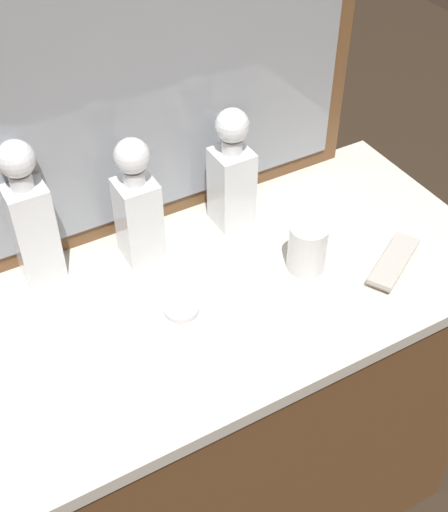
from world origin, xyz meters
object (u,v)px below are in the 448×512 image
object	(u,v)px
porcelain_dish	(181,309)
crystal_decanter_front	(138,211)
silver_brush_far_left	(393,263)
crystal_tumbler_rear	(307,249)
crystal_decanter_center	(32,224)
crystal_decanter_right	(232,179)

from	to	relation	value
porcelain_dish	crystal_decanter_front	bearing A→B (deg)	88.77
silver_brush_far_left	porcelain_dish	bearing A→B (deg)	166.41
crystal_decanter_front	crystal_tumbler_rear	xyz separation A→B (m)	(0.27, -0.20, -0.06)
crystal_tumbler_rear	crystal_decanter_center	bearing A→B (deg)	151.69
crystal_decanter_front	crystal_decanter_right	bearing A→B (deg)	1.02
crystal_decanter_front	crystal_tumbler_rear	size ratio (longest dim) A/B	2.65
crystal_decanter_right	silver_brush_far_left	size ratio (longest dim) A/B	1.61
crystal_decanter_right	porcelain_dish	bearing A→B (deg)	-138.98
crystal_decanter_center	crystal_tumbler_rear	world-z (taller)	crystal_decanter_center
crystal_decanter_center	silver_brush_far_left	bearing A→B (deg)	-28.89
crystal_tumbler_rear	silver_brush_far_left	bearing A→B (deg)	-30.64
crystal_decanter_center	crystal_tumbler_rear	xyz separation A→B (m)	(0.47, -0.25, -0.08)
crystal_tumbler_rear	silver_brush_far_left	world-z (taller)	crystal_tumbler_rear
crystal_decanter_center	silver_brush_far_left	world-z (taller)	crystal_decanter_center
crystal_decanter_front	crystal_decanter_right	xyz separation A→B (m)	(0.22, 0.00, -0.00)
crystal_tumbler_rear	porcelain_dish	xyz separation A→B (m)	(-0.28, 0.01, -0.04)
crystal_decanter_center	silver_brush_far_left	size ratio (longest dim) A/B	1.79
silver_brush_far_left	porcelain_dish	distance (m)	0.44
crystal_decanter_center	crystal_tumbler_rear	distance (m)	0.54
crystal_decanter_center	crystal_decanter_right	xyz separation A→B (m)	(0.41, -0.05, -0.01)
crystal_decanter_center	crystal_decanter_front	bearing A→B (deg)	-14.65
crystal_decanter_front	porcelain_dish	bearing A→B (deg)	-91.23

